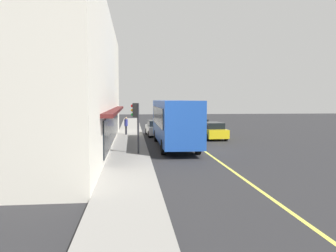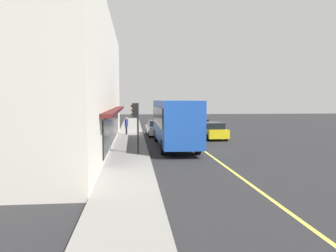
% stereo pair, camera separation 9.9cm
% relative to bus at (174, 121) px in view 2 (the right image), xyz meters
% --- Properties ---
extents(ground, '(120.00, 120.00, 0.00)m').
position_rel_bus_xyz_m(ground, '(-2.17, -1.84, -1.99)').
color(ground, '#28282B').
extents(sidewalk, '(80.00, 2.53, 0.15)m').
position_rel_bus_xyz_m(sidewalk, '(-2.17, 3.34, -1.91)').
color(sidewalk, gray).
rests_on(sidewalk, ground).
extents(lane_centre_stripe, '(36.00, 0.16, 0.01)m').
position_rel_bus_xyz_m(lane_centre_stripe, '(-2.17, -1.84, -1.98)').
color(lane_centre_stripe, '#D8D14C').
rests_on(lane_centre_stripe, ground).
extents(storefront_building, '(27.21, 10.10, 9.55)m').
position_rel_bus_xyz_m(storefront_building, '(0.14, 9.35, 2.79)').
color(storefront_building, silver).
rests_on(storefront_building, ground).
extents(bus, '(11.14, 2.63, 3.50)m').
position_rel_bus_xyz_m(bus, '(0.00, 0.00, 0.00)').
color(bus, '#1E4CAD').
rests_on(bus, ground).
extents(traffic_light, '(0.30, 0.52, 3.20)m').
position_rel_bus_xyz_m(traffic_light, '(-3.67, 2.91, 0.55)').
color(traffic_light, '#2D2D33').
rests_on(traffic_light, sidewalk).
extents(car_yellow, '(4.37, 2.01, 1.52)m').
position_rel_bus_xyz_m(car_yellow, '(4.96, -4.14, -1.24)').
color(car_yellow, yellow).
rests_on(car_yellow, ground).
extents(car_black, '(4.34, 1.94, 1.52)m').
position_rel_bus_xyz_m(car_black, '(10.34, -4.00, -1.24)').
color(car_black, black).
rests_on(car_black, ground).
extents(car_white, '(4.38, 2.02, 1.52)m').
position_rel_bus_xyz_m(car_white, '(8.25, 0.79, -1.24)').
color(car_white, white).
rests_on(car_white, ground).
extents(pedestrian_by_curb, '(0.34, 0.34, 1.72)m').
position_rel_bus_xyz_m(pedestrian_by_curb, '(8.28, 3.74, -0.80)').
color(pedestrian_by_curb, black).
rests_on(pedestrian_by_curb, sidewalk).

